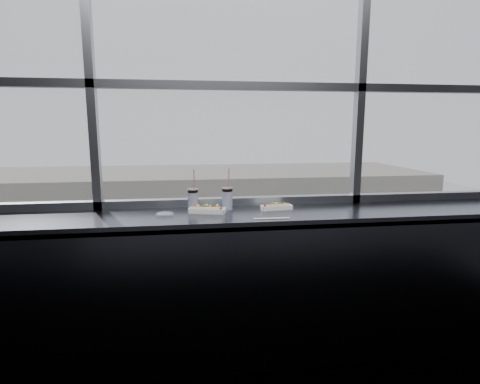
{
  "coord_description": "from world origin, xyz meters",
  "views": [
    {
      "loc": [
        -0.34,
        -1.33,
        1.7
      ],
      "look_at": [
        0.02,
        1.23,
        1.25
      ],
      "focal_mm": 28.0,
      "sensor_mm": 36.0,
      "label": 1
    }
  ],
  "objects": [
    {
      "name": "hotdog_tray_right",
      "position": [
        0.3,
        1.29,
        1.12
      ],
      "size": [
        0.23,
        0.1,
        0.06
      ],
      "rotation": [
        0.0,
        0.0,
        0.1
      ],
      "color": "white",
      "rests_on": "counter"
    },
    {
      "name": "wrapper",
      "position": [
        -0.5,
        1.21,
        1.11
      ],
      "size": [
        0.11,
        0.08,
        0.03
      ],
      "primitive_type": "ellipsoid",
      "color": "silver",
      "rests_on": "counter"
    },
    {
      "name": "counter",
      "position": [
        0.0,
        1.23,
        1.07
      ],
      "size": [
        6.0,
        0.55,
        0.06
      ],
      "primitive_type": "cube",
      "color": "#555864",
      "rests_on": "ground"
    },
    {
      "name": "tree_left",
      "position": [
        -10.29,
        29.5,
        -7.38
      ],
      "size": [
        3.42,
        3.42,
        5.34
      ],
      "color": "#47382B",
      "rests_on": "far_sidewalk"
    },
    {
      "name": "car_far_b",
      "position": [
        2.31,
        25.5,
        -9.85
      ],
      "size": [
        2.89,
        6.62,
        2.19
      ],
      "primitive_type": "imported",
      "rotation": [
        0.0,
        0.0,
        1.6
      ],
      "color": "maroon",
      "rests_on": "street_asphalt"
    },
    {
      "name": "car_near_c",
      "position": [
        -1.97,
        17.5,
        -9.83
      ],
      "size": [
        2.9,
        6.7,
        2.22
      ],
      "primitive_type": "imported",
      "rotation": [
        0.0,
        0.0,
        1.59
      ],
      "color": "maroon",
      "rests_on": "street_asphalt"
    },
    {
      "name": "loose_straw",
      "position": [
        0.2,
        1.01,
        1.1
      ],
      "size": [
        0.24,
        0.02,
        0.01
      ],
      "primitive_type": "cylinder",
      "rotation": [
        0.0,
        1.57,
        -0.03
      ],
      "color": "white",
      "rests_on": "counter"
    },
    {
      "name": "car_near_e",
      "position": [
        15.51,
        17.5,
        -9.91
      ],
      "size": [
        2.8,
        6.28,
        2.06
      ],
      "primitive_type": "imported",
      "rotation": [
        0.0,
        0.0,
        1.61
      ],
      "color": "navy",
      "rests_on": "street_asphalt"
    },
    {
      "name": "tree_right",
      "position": [
        10.98,
        29.5,
        -7.4
      ],
      "size": [
        3.4,
        3.4,
        5.31
      ],
      "color": "#47382B",
      "rests_on": "far_sidewalk"
    },
    {
      "name": "window_mullions",
      "position": [
        0.0,
        1.5,
        2.3
      ],
      "size": [
        6.0,
        0.08,
        2.4
      ],
      "primitive_type": null,
      "color": "gray",
      "rests_on": "ground"
    },
    {
      "name": "pedestrian_b",
      "position": [
        -1.45,
        30.52,
        -9.88
      ],
      "size": [
        0.96,
        0.72,
        2.15
      ],
      "primitive_type": "imported",
      "color": "#66605B",
      "rests_on": "far_sidewalk"
    },
    {
      "name": "car_near_d",
      "position": [
        7.56,
        17.5,
        -10.0
      ],
      "size": [
        3.08,
        5.91,
        1.88
      ],
      "primitive_type": "imported",
      "rotation": [
        0.0,
        0.0,
        1.44
      ],
      "color": "silver",
      "rests_on": "street_asphalt"
    },
    {
      "name": "soda_cup_right",
      "position": [
        -0.06,
        1.35,
        1.19
      ],
      "size": [
        0.08,
        0.08,
        0.31
      ],
      "color": "white",
      "rests_on": "counter"
    },
    {
      "name": "street_asphalt",
      "position": [
        0.0,
        21.5,
        -10.97
      ],
      "size": [
        80.0,
        10.0,
        0.06
      ],
      "primitive_type": "cube",
      "color": "black",
      "rests_on": "plaza_ground"
    },
    {
      "name": "window_glass",
      "position": [
        0.0,
        1.52,
        2.3
      ],
      "size": [
        6.0,
        0.0,
        6.0
      ],
      "primitive_type": "plane",
      "rotation": [
        1.57,
        0.0,
        0.0
      ],
      "color": "silver",
      "rests_on": "ground"
    },
    {
      "name": "tree_center",
      "position": [
        0.87,
        29.5,
        -8.0
      ],
      "size": [
        2.83,
        2.83,
        4.42
      ],
      "color": "#47382B",
      "rests_on": "far_sidewalk"
    },
    {
      "name": "hotdog_tray_left",
      "position": [
        -0.21,
        1.25,
        1.13
      ],
      "size": [
        0.27,
        0.15,
        0.06
      ],
      "rotation": [
        0.0,
        0.0,
        -0.29
      ],
      "color": "white",
      "rests_on": "counter"
    },
    {
      "name": "counter_fascia",
      "position": [
        0.0,
        0.97,
        0.55
      ],
      "size": [
        6.0,
        0.04,
        1.04
      ],
      "primitive_type": "cube",
      "color": "#555864",
      "rests_on": "ground"
    },
    {
      "name": "soda_cup_left",
      "position": [
        -0.31,
        1.36,
        1.19
      ],
      "size": [
        0.08,
        0.08,
        0.3
      ],
      "color": "white",
      "rests_on": "counter"
    },
    {
      "name": "wall_back_lower",
      "position": [
        0.0,
        1.5,
        0.55
      ],
      "size": [
        6.0,
        0.0,
        6.0
      ],
      "primitive_type": "plane",
      "rotation": [
        1.57,
        0.0,
        0.0
      ],
      "color": "black",
      "rests_on": "ground"
    },
    {
      "name": "pedestrian_d",
      "position": [
        10.53,
        29.93,
        -9.96
      ],
      "size": [
        0.89,
        0.67,
        2.01
      ],
      "primitive_type": "imported",
      "color": "#66605B",
      "rests_on": "far_sidewalk"
    },
    {
      "name": "far_sidewalk",
      "position": [
        0.0,
        29.5,
        -10.98
      ],
      "size": [
        80.0,
        6.0,
        0.04
      ],
      "primitive_type": "cube",
      "color": "#A39F95",
      "rests_on": "plaza_ground"
    },
    {
      "name": "far_building",
      "position": [
        0.0,
        39.5,
        -7.0
      ],
      "size": [
        50.0,
        14.0,
        8.0
      ],
      "primitive_type": "cube",
      "color": "gray",
      "rests_on": "plaza_ground"
    },
    {
      "name": "plaza_ground",
      "position": [
        0.0,
        45.0,
        -11.0
      ],
      "size": [
        120.0,
        120.0,
        0.0
      ],
      "primitive_type": "plane",
      "color": "#A39F95",
      "rests_on": "ground"
    },
    {
      "name": "car_far_a",
      "position": [
        -9.72,
        25.5,
        -9.91
      ],
      "size": [
        3.15,
        6.4,
        2.06
      ],
      "primitive_type": "imported",
      "rotation": [
        0.0,
        0.0,
        1.67
      ],
      "color": "black",
      "rests_on": "street_asphalt"
    }
  ]
}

